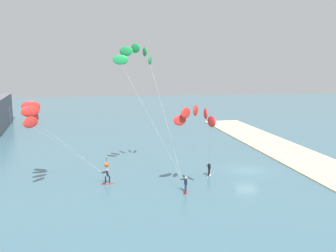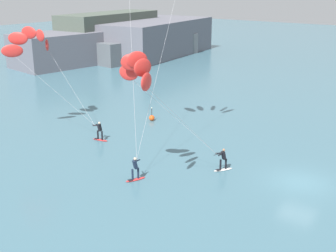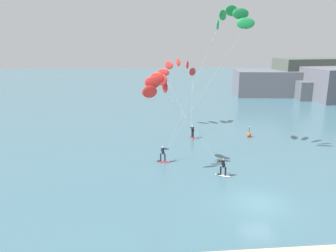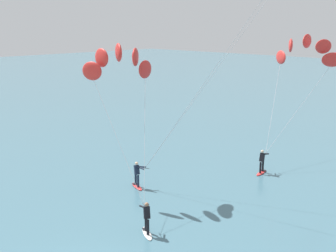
{
  "view_description": "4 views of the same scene",
  "coord_description": "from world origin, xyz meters",
  "views": [
    {
      "loc": [
        -41.15,
        17.24,
        12.68
      ],
      "look_at": [
        -0.59,
        10.01,
        5.95
      ],
      "focal_mm": 38.87,
      "sensor_mm": 36.0,
      "label": 1
    },
    {
      "loc": [
        -27.61,
        -9.47,
        13.08
      ],
      "look_at": [
        -4.46,
        8.0,
        3.65
      ],
      "focal_mm": 47.37,
      "sensor_mm": 36.0,
      "label": 2
    },
    {
      "loc": [
        -8.88,
        -22.25,
        12.0
      ],
      "look_at": [
        -6.02,
        9.3,
        3.71
      ],
      "focal_mm": 35.87,
      "sensor_mm": 36.0,
      "label": 3
    },
    {
      "loc": [
        13.12,
        -8.41,
        10.17
      ],
      "look_at": [
        -6.35,
        11.91,
        3.59
      ],
      "focal_mm": 46.97,
      "sensor_mm": 36.0,
      "label": 4
    }
  ],
  "objects": [
    {
      "name": "ground_plane",
      "position": [
        0.0,
        0.0,
        0.0
      ],
      "size": [
        240.0,
        240.0,
        0.0
      ],
      "primitive_type": "plane",
      "color": "#426B7A"
    },
    {
      "name": "sand_strip",
      "position": [
        0.0,
        -9.79,
        0.08
      ],
      "size": [
        80.0,
        8.05,
        0.16
      ],
      "primitive_type": "cube",
      "color": "beige",
      "rests_on": "ground"
    },
    {
      "name": "kitesurfer_nearshore",
      "position": [
        0.64,
        13.32,
        13.55
      ],
      "size": [
        10.16,
        7.34,
        15.33
      ],
      "color": "red",
      "rests_on": "ground"
    },
    {
      "name": "kitesurfer_mid_water",
      "position": [
        -6.79,
        8.28,
        7.6
      ],
      "size": [
        7.88,
        5.83,
        9.06
      ],
      "color": "white",
      "rests_on": "ground"
    },
    {
      "name": "kitesurfer_far_out",
      "position": [
        -3.19,
        24.12,
        7.84
      ],
      "size": [
        5.6,
        9.21,
        9.38
      ],
      "color": "red",
      "rests_on": "ground"
    },
    {
      "name": "marker_buoy",
      "position": [
        4.9,
        17.09,
        0.3
      ],
      "size": [
        0.56,
        0.56,
        1.38
      ],
      "color": "#EA5119",
      "rests_on": "ground"
    }
  ]
}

